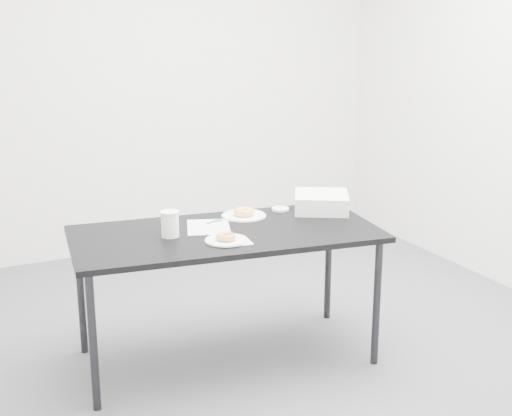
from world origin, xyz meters
name	(u,v)px	position (x,y,z in m)	size (l,w,h in m)	color
floor	(251,349)	(0.00, 0.00, 0.00)	(4.00, 4.00, 0.00)	#47464B
wall_back	(136,78)	(0.00, 2.00, 1.35)	(4.00, 0.02, 2.70)	silver
table	(226,241)	(-0.16, -0.03, 0.67)	(1.67, 0.95, 0.73)	black
scorecard	(208,227)	(-0.21, 0.08, 0.73)	(0.22, 0.28, 0.00)	silver
logo_patch	(218,221)	(-0.12, 0.16, 0.73)	(0.05, 0.05, 0.00)	green
pen	(215,221)	(-0.14, 0.15, 0.73)	(0.01, 0.01, 0.13)	#0B7782
napkin	(235,241)	(-0.19, -0.21, 0.73)	(0.15, 0.15, 0.00)	silver
plate_near	(226,240)	(-0.22, -0.19, 0.73)	(0.21, 0.21, 0.01)	white
donut_near	(226,237)	(-0.22, -0.19, 0.75)	(0.10, 0.10, 0.03)	#CE8241
plate_far	(244,216)	(0.04, 0.18, 0.73)	(0.25, 0.25, 0.01)	white
donut_far	(244,212)	(0.04, 0.18, 0.75)	(0.12, 0.12, 0.04)	#CE8241
coffee_cup	(170,224)	(-0.45, 0.01, 0.79)	(0.09, 0.09, 0.13)	white
cup_lid	(280,209)	(0.29, 0.21, 0.73)	(0.10, 0.10, 0.01)	white
bakery_box	(321,202)	(0.50, 0.10, 0.78)	(0.30, 0.30, 0.10)	silver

